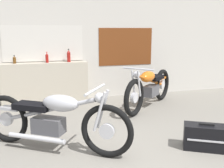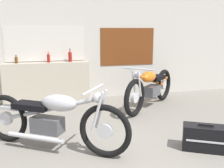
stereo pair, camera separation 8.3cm
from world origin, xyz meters
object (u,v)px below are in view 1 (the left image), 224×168
object	(u,v)px
motorcycle_silver	(53,119)
hard_case_black	(206,137)
bottle_leftmost	(14,60)
motorcycle_orange	(150,87)
bottle_left_center	(47,58)
bottle_center	(69,56)

from	to	relation	value
motorcycle_silver	hard_case_black	bearing A→B (deg)	-16.10
bottle_leftmost	motorcycle_orange	size ratio (longest dim) A/B	0.11
hard_case_black	bottle_left_center	bearing A→B (deg)	122.52
bottle_left_center	motorcycle_orange	size ratio (longest dim) A/B	0.14
bottle_left_center	hard_case_black	xyz separation A→B (m)	(1.92, -3.01, -0.83)
motorcycle_silver	bottle_center	bearing A→B (deg)	77.83
bottle_leftmost	hard_case_black	size ratio (longest dim) A/B	0.28
bottle_left_center	motorcycle_orange	distance (m)	2.30
bottle_left_center	bottle_center	size ratio (longest dim) A/B	0.81
bottle_left_center	bottle_center	world-z (taller)	bottle_center
bottle_center	motorcycle_silver	distance (m)	2.57
bottle_leftmost	bottle_center	size ratio (longest dim) A/B	0.61
bottle_center	motorcycle_orange	world-z (taller)	bottle_center
bottle_left_center	hard_case_black	bearing A→B (deg)	-57.48
bottle_left_center	motorcycle_silver	xyz separation A→B (m)	(-0.06, -2.44, -0.57)
motorcycle_silver	motorcycle_orange	world-z (taller)	motorcycle_orange
bottle_center	bottle_left_center	bearing A→B (deg)	-179.58
bottle_leftmost	motorcycle_silver	size ratio (longest dim) A/B	0.09
bottle_center	hard_case_black	bearing A→B (deg)	-64.33
bottle_center	hard_case_black	xyz separation A→B (m)	(1.45, -3.02, -0.86)
motorcycle_orange	hard_case_black	world-z (taller)	motorcycle_orange
motorcycle_orange	bottle_leftmost	bearing A→B (deg)	160.06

